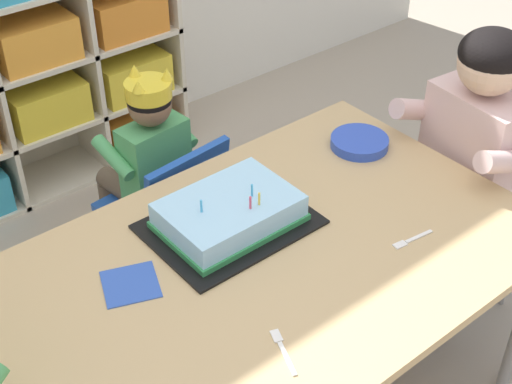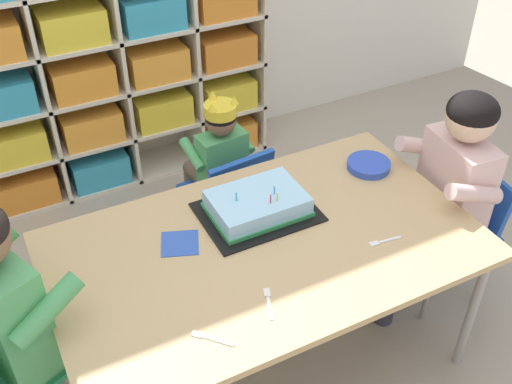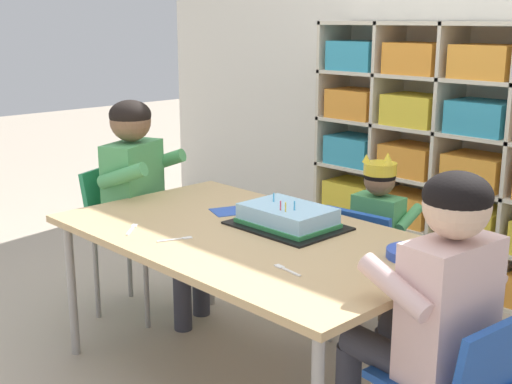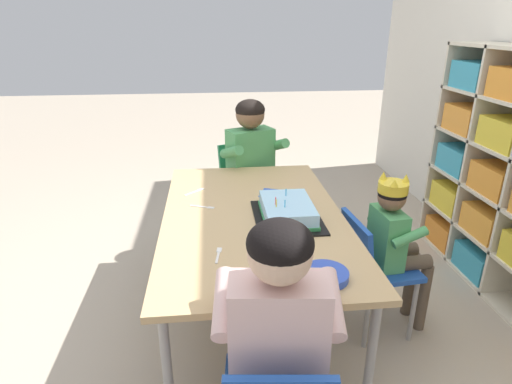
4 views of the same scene
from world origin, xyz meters
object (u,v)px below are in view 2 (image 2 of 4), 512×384
object	(u,v)px
activity_table	(266,251)
birthday_cake_on_tray	(257,205)
classroom_chair_guest_side	(455,221)
child_with_crown	(217,156)
fork_scattered_mid_table	(383,241)
adult_helper_seated	(21,301)
classroom_chair_blue	(230,194)
classroom_chair_adult_side	(3,367)
fork_by_napkin	(210,338)
guest_at_table_side	(443,184)
paper_plate_stack	(369,165)
fork_beside_plate_stack	(268,301)

from	to	relation	value
activity_table	birthday_cake_on_tray	size ratio (longest dim) A/B	3.55
classroom_chair_guest_side	birthday_cake_on_tray	size ratio (longest dim) A/B	1.45
child_with_crown	fork_scattered_mid_table	xyz separation A→B (m)	(0.25, -0.87, 0.09)
adult_helper_seated	birthday_cake_on_tray	size ratio (longest dim) A/B	2.49
classroom_chair_guest_side	classroom_chair_blue	bearing A→B (deg)	-121.61
classroom_chair_blue	fork_scattered_mid_table	xyz separation A→B (m)	(0.24, -0.76, 0.23)
adult_helper_seated	classroom_chair_guest_side	world-z (taller)	adult_helper_seated
classroom_chair_blue	fork_scattered_mid_table	world-z (taller)	classroom_chair_blue
classroom_chair_adult_side	classroom_chair_guest_side	bearing A→B (deg)	-114.64
classroom_chair_blue	fork_by_napkin	size ratio (longest dim) A/B	5.80
guest_at_table_side	adult_helper_seated	bearing A→B (deg)	-87.25
adult_helper_seated	paper_plate_stack	distance (m)	1.39
classroom_chair_blue	classroom_chair_guest_side	world-z (taller)	classroom_chair_blue
child_with_crown	paper_plate_stack	distance (m)	0.67
adult_helper_seated	fork_scattered_mid_table	xyz separation A→B (m)	(1.17, -0.27, -0.02)
classroom_chair_guest_side	paper_plate_stack	bearing A→B (deg)	-118.76
paper_plate_stack	fork_scattered_mid_table	distance (m)	0.44
paper_plate_stack	fork_beside_plate_stack	size ratio (longest dim) A/B	1.36
classroom_chair_adult_side	paper_plate_stack	world-z (taller)	classroom_chair_adult_side
birthday_cake_on_tray	fork_by_napkin	size ratio (longest dim) A/B	3.82
classroom_chair_blue	adult_helper_seated	world-z (taller)	adult_helper_seated
classroom_chair_blue	birthday_cake_on_tray	size ratio (longest dim) A/B	1.52
fork_by_napkin	fork_beside_plate_stack	world-z (taller)	same
activity_table	adult_helper_seated	world-z (taller)	adult_helper_seated
adult_helper_seated	guest_at_table_side	bearing A→B (deg)	-116.11
birthday_cake_on_tray	classroom_chair_blue	bearing A→B (deg)	79.15
classroom_chair_blue	child_with_crown	size ratio (longest dim) A/B	0.75
birthday_cake_on_tray	fork_beside_plate_stack	distance (m)	0.44
classroom_chair_blue	classroom_chair_adult_side	distance (m)	1.18
activity_table	fork_beside_plate_stack	world-z (taller)	fork_beside_plate_stack
adult_helper_seated	fork_by_napkin	world-z (taller)	adult_helper_seated
paper_plate_stack	birthday_cake_on_tray	bearing A→B (deg)	-174.77
fork_scattered_mid_table	fork_beside_plate_stack	xyz separation A→B (m)	(-0.49, -0.06, 0.00)
birthday_cake_on_tray	child_with_crown	bearing A→B (deg)	82.26
classroom_chair_blue	guest_at_table_side	xyz separation A→B (m)	(0.67, -0.58, 0.22)
classroom_chair_blue	adult_helper_seated	size ratio (longest dim) A/B	0.61
classroom_chair_guest_side	birthday_cake_on_tray	world-z (taller)	birthday_cake_on_tray
child_with_crown	birthday_cake_on_tray	size ratio (longest dim) A/B	2.03
activity_table	classroom_chair_blue	bearing A→B (deg)	77.32
classroom_chair_guest_side	paper_plate_stack	world-z (taller)	paper_plate_stack
paper_plate_stack	classroom_chair_adult_side	bearing A→B (deg)	-173.71
classroom_chair_blue	paper_plate_stack	distance (m)	0.63
classroom_chair_adult_side	adult_helper_seated	world-z (taller)	adult_helper_seated
child_with_crown	birthday_cake_on_tray	distance (m)	0.55
classroom_chair_blue	guest_at_table_side	world-z (taller)	guest_at_table_side
adult_helper_seated	classroom_chair_guest_side	size ratio (longest dim) A/B	1.71
birthday_cake_on_tray	fork_beside_plate_stack	xyz separation A→B (m)	(-0.17, -0.40, -0.03)
child_with_crown	fork_beside_plate_stack	distance (m)	0.97
classroom_chair_adult_side	fork_by_napkin	bearing A→B (deg)	-143.09
classroom_chair_blue	activity_table	bearing A→B (deg)	71.86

